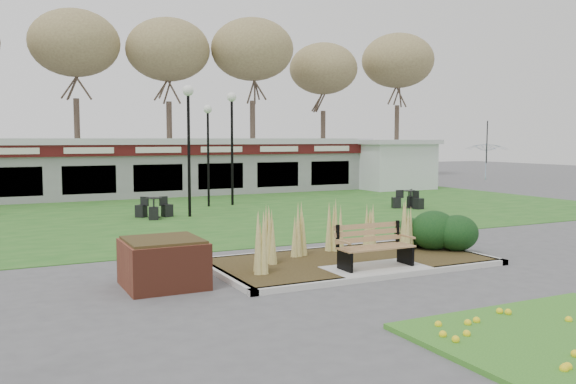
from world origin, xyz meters
name	(u,v)px	position (x,y,z in m)	size (l,w,h in m)	color
ground	(380,274)	(0.00, 0.00, 0.00)	(100.00, 100.00, 0.00)	#515154
lawn	(201,213)	(0.00, 12.00, 0.01)	(34.00, 16.00, 0.02)	#235F1E
flower_bed	(563,333)	(0.00, -4.60, 0.07)	(4.20, 3.00, 0.16)	#337621
planting_bed	(391,243)	(1.27, 1.35, 0.37)	(6.75, 3.40, 1.27)	#312513
park_bench	(373,245)	(0.00, 0.25, 0.59)	(1.70, 0.66, 0.93)	olive
brick_planter	(163,263)	(-4.40, 1.00, 0.48)	(1.50, 1.50, 0.95)	brown
food_pavilion	(151,167)	(0.00, 19.96, 1.48)	(24.60, 3.40, 2.90)	gray
service_hut	(394,164)	(13.50, 18.00, 1.45)	(4.40, 3.40, 2.83)	silver
tree_backdrop	(117,49)	(0.00, 28.00, 8.36)	(47.24, 5.24, 10.36)	#47382B
lamp_post_mid_left	(188,121)	(-0.76, 11.03, 3.52)	(0.40, 0.40, 4.82)	black
lamp_post_mid_right	(208,133)	(0.98, 13.96, 3.13)	(0.36, 0.36, 4.30)	black
lamp_post_far_right	(232,123)	(2.08, 14.03, 3.54)	(0.40, 0.40, 4.86)	black
bistro_set_a	(154,211)	(-2.03, 11.25, 0.27)	(1.34, 1.34, 0.74)	black
bistro_set_c	(409,202)	(8.23, 9.73, 0.26)	(1.35, 1.28, 0.73)	black
patio_umbrella	(486,161)	(16.00, 13.33, 1.72)	(2.67, 2.70, 2.70)	black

